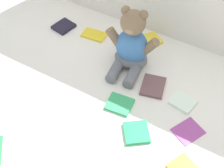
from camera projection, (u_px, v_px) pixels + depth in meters
ground_plane at (126, 85)px, 1.37m from camera, size 3.20×3.20×0.00m
teddy_bear at (131, 46)px, 1.37m from camera, size 0.25×0.23×0.30m
book_case_0 at (150, 40)px, 1.55m from camera, size 0.13×0.13×0.01m
book_case_1 at (153, 86)px, 1.36m from camera, size 0.12×0.14×0.02m
book_case_2 at (94, 35)px, 1.58m from camera, size 0.13×0.08×0.01m
book_case_3 at (183, 102)px, 1.30m from camera, size 0.11×0.10×0.02m
book_case_6 at (64, 26)px, 1.62m from camera, size 0.11×0.11×0.02m
book_case_7 at (119, 104)px, 1.29m from camera, size 0.11×0.10×0.01m
book_case_9 at (188, 131)px, 1.21m from camera, size 0.13×0.14×0.01m
book_case_10 at (136, 132)px, 1.20m from camera, size 0.14×0.14×0.02m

